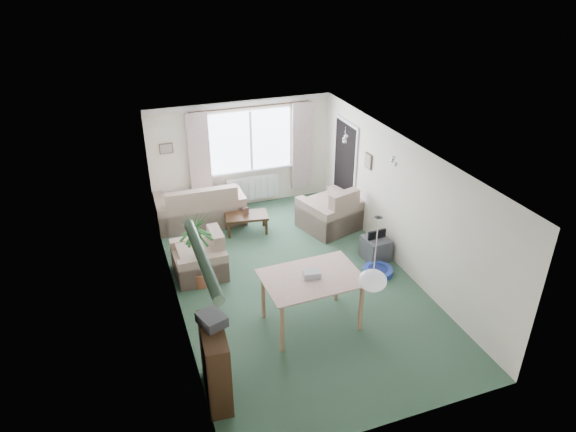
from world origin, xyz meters
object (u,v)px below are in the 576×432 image
object	(u,v)px
tv_cube	(376,248)
armchair_corner	(330,207)
armchair_left	(199,254)
houseplant	(198,251)
bookshelf	(215,363)
dining_table	(311,301)
coffee_table	(247,223)
pet_bed	(378,271)
sofa	(200,202)

from	to	relation	value
tv_cube	armchair_corner	bearing A→B (deg)	98.34
armchair_left	houseplant	world-z (taller)	houseplant
bookshelf	dining_table	distance (m)	1.92
armchair_left	tv_cube	size ratio (longest dim) A/B	1.90
coffee_table	pet_bed	world-z (taller)	coffee_table
pet_bed	armchair_corner	bearing A→B (deg)	93.31
sofa	coffee_table	distance (m)	1.13
pet_bed	coffee_table	bearing A→B (deg)	128.08
sofa	houseplant	bearing A→B (deg)	79.96
bookshelf	tv_cube	size ratio (longest dim) A/B	2.24
armchair_corner	bookshelf	size ratio (longest dim) A/B	0.99
coffee_table	bookshelf	bearing A→B (deg)	-110.95
sofa	armchair_left	distance (m)	1.99
bookshelf	pet_bed	xyz separation A→B (m)	(3.34, 1.76, -0.48)
coffee_table	houseplant	xyz separation A→B (m)	(-1.27, -1.55, 0.51)
houseplant	coffee_table	bearing A→B (deg)	50.66
armchair_left	dining_table	xyz separation A→B (m)	(1.35, -1.96, 0.02)
sofa	pet_bed	size ratio (longest dim) A/B	3.36
bookshelf	coffee_table	bearing A→B (deg)	73.27
armchair_left	dining_table	world-z (taller)	dining_table
armchair_left	tv_cube	xyz separation A→B (m)	(3.20, -0.63, -0.19)
tv_cube	pet_bed	size ratio (longest dim) A/B	0.89
dining_table	pet_bed	distance (m)	1.90
houseplant	dining_table	distance (m)	2.15
bookshelf	pet_bed	distance (m)	3.81
tv_cube	pet_bed	bearing A→B (deg)	-116.78
coffee_table	pet_bed	distance (m)	2.91
bookshelf	tv_cube	distance (m)	4.20
bookshelf	tv_cube	xyz separation A→B (m)	(3.54, 2.24, -0.32)
sofa	armchair_left	xyz separation A→B (m)	(-0.41, -1.94, -0.05)
armchair_left	houseplant	distance (m)	0.47
sofa	tv_cube	bearing A→B (deg)	138.78
coffee_table	tv_cube	distance (m)	2.69
armchair_left	armchair_corner	bearing A→B (deg)	104.11
dining_table	pet_bed	world-z (taller)	dining_table
coffee_table	bookshelf	distance (m)	4.35
coffee_table	dining_table	distance (m)	3.16
sofa	coffee_table	bearing A→B (deg)	137.89
armchair_left	coffee_table	size ratio (longest dim) A/B	1.06
armchair_corner	pet_bed	xyz separation A→B (m)	(0.11, -1.89, -0.42)
armchair_corner	dining_table	xyz separation A→B (m)	(-1.54, -2.75, -0.05)
houseplant	bookshelf	bearing A→B (deg)	-96.42
armchair_left	coffee_table	xyz separation A→B (m)	(1.21, 1.18, -0.22)
tv_cube	pet_bed	xyz separation A→B (m)	(-0.20, -0.47, -0.16)
houseplant	tv_cube	size ratio (longest dim) A/B	2.91
armchair_left	coffee_table	distance (m)	1.71
sofa	armchair_corner	xyz separation A→B (m)	(2.48, -1.16, 0.02)
armchair_corner	coffee_table	world-z (taller)	armchair_corner
coffee_table	bookshelf	xyz separation A→B (m)	(-1.55, -4.05, 0.34)
houseplant	pet_bed	world-z (taller)	houseplant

